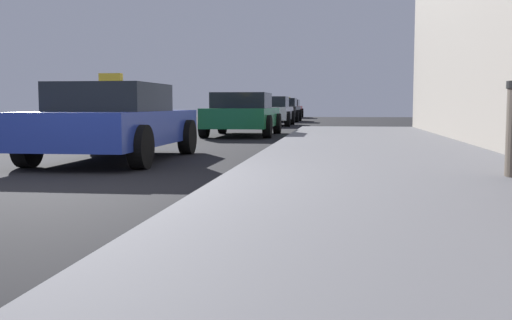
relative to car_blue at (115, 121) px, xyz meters
name	(u,v)px	position (x,y,z in m)	size (l,w,h in m)	color
ground_plane	(23,193)	(0.39, -3.78, -0.65)	(80.00, 80.00, 0.00)	black
sidewalk	(413,193)	(4.39, -3.78, -0.57)	(4.00, 32.00, 0.15)	slate
car_blue	(115,121)	(0.00, 0.00, 0.00)	(1.95, 4.27, 1.43)	#233899
car_green	(243,114)	(0.85, 8.29, 0.00)	(2.00, 4.26, 1.27)	#196638
car_white	(270,111)	(0.70, 17.09, 0.00)	(1.93, 4.08, 1.27)	white
car_black	(281,110)	(0.56, 23.77, 0.00)	(2.07, 4.06, 1.27)	black
car_red	(288,108)	(0.13, 33.46, 0.00)	(2.01, 4.53, 1.43)	red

